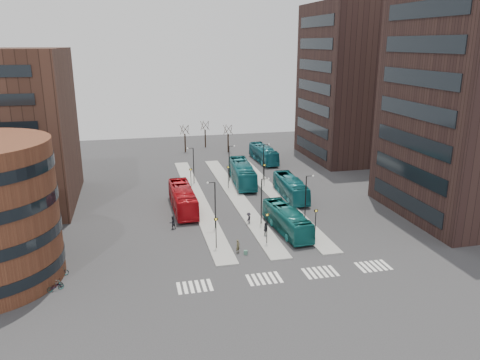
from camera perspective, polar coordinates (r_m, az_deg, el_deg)
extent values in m
plane|color=#29292B|center=(44.81, 5.68, -14.10)|extent=(160.00, 160.00, 0.00)
cube|color=gray|center=(70.72, -5.22, -2.31)|extent=(2.50, 45.00, 0.15)
cube|color=gray|center=(71.73, -0.47, -1.97)|extent=(2.50, 45.00, 0.15)
cube|color=gray|center=(73.21, 4.12, -1.63)|extent=(2.50, 45.00, 0.15)
cube|color=navy|center=(52.64, 0.69, -8.83)|extent=(0.48, 0.44, 0.49)
imported|color=#B30D15|center=(66.07, -7.00, -2.26)|extent=(2.99, 12.14, 3.37)
imported|color=#125E5B|center=(58.56, 5.72, -4.87)|extent=(3.34, 11.07, 3.04)
imported|color=#146168|center=(77.89, 0.26, 0.84)|extent=(4.06, 13.03, 3.57)
imported|color=#146167|center=(71.31, 6.19, -0.93)|extent=(3.00, 11.27, 3.12)
imported|color=#155D6B|center=(92.55, 2.88, 3.20)|extent=(3.13, 11.48, 3.17)
imported|color=brown|center=(52.86, -0.26, -8.08)|extent=(0.68, 0.65, 1.56)
imported|color=black|center=(59.86, -8.23, -5.17)|extent=(1.01, 0.91, 1.70)
imported|color=black|center=(57.15, 3.12, -6.05)|extent=(0.70, 1.12, 1.77)
imported|color=black|center=(60.77, 1.06, -4.71)|extent=(1.08, 1.18, 1.59)
imported|color=gray|center=(48.83, -21.59, -11.99)|extent=(1.65, 1.15, 0.82)
imported|color=gray|center=(49.44, -21.48, -11.58)|extent=(1.51, 0.97, 0.88)
imported|color=gray|center=(51.49, -21.14, -10.37)|extent=(1.76, 0.68, 0.91)
cube|color=silver|center=(46.47, -7.43, -12.96)|extent=(0.35, 2.40, 0.01)
cube|color=silver|center=(46.52, -6.68, -12.90)|extent=(0.35, 2.40, 0.01)
cube|color=silver|center=(46.57, -5.93, -12.83)|extent=(0.35, 2.40, 0.01)
cube|color=silver|center=(46.64, -5.18, -12.77)|extent=(0.35, 2.40, 0.01)
cube|color=silver|center=(46.71, -4.43, -12.70)|extent=(0.35, 2.40, 0.01)
cube|color=silver|center=(46.79, -3.69, -12.63)|extent=(0.35, 2.40, 0.01)
cube|color=silver|center=(47.50, 1.18, -12.12)|extent=(0.35, 2.40, 0.01)
cube|color=silver|center=(47.64, 1.90, -12.03)|extent=(0.35, 2.40, 0.01)
cube|color=silver|center=(47.78, 2.61, -11.95)|extent=(0.35, 2.40, 0.01)
cube|color=silver|center=(47.93, 3.31, -11.87)|extent=(0.35, 2.40, 0.01)
cube|color=silver|center=(48.09, 4.01, -11.78)|extent=(0.35, 2.40, 0.01)
cube|color=silver|center=(48.25, 4.71, -11.69)|extent=(0.35, 2.40, 0.01)
cube|color=silver|center=(49.17, 8.11, -11.24)|extent=(0.35, 2.40, 0.01)
cube|color=silver|center=(49.37, 8.77, -11.15)|extent=(0.35, 2.40, 0.01)
cube|color=silver|center=(49.58, 9.43, -11.06)|extent=(0.35, 2.40, 0.01)
cube|color=silver|center=(49.80, 10.08, -10.96)|extent=(0.35, 2.40, 0.01)
cube|color=silver|center=(50.02, 10.72, -10.87)|extent=(0.35, 2.40, 0.01)
cube|color=silver|center=(50.25, 11.36, -10.77)|extent=(0.35, 2.40, 0.01)
cube|color=silver|center=(51.49, 14.45, -10.29)|extent=(0.35, 2.40, 0.01)
cube|color=silver|center=(51.75, 15.05, -10.20)|extent=(0.35, 2.40, 0.01)
cube|color=silver|center=(52.02, 15.64, -10.10)|extent=(0.35, 2.40, 0.01)
cube|color=silver|center=(52.30, 16.23, -10.00)|extent=(0.35, 2.40, 0.01)
cube|color=silver|center=(52.58, 16.81, -9.91)|extent=(0.35, 2.40, 0.01)
cube|color=silver|center=(52.86, 17.38, -9.81)|extent=(0.35, 2.40, 0.01)
cube|color=black|center=(66.11, 19.47, -2.35)|extent=(0.12, 16.00, 2.00)
cube|color=black|center=(65.00, 19.80, 1.00)|extent=(0.12, 16.00, 2.00)
cube|color=black|center=(64.13, 20.15, 4.44)|extent=(0.12, 16.00, 2.00)
cube|color=black|center=(63.49, 20.50, 7.97)|extent=(0.12, 16.00, 2.00)
cube|color=black|center=(63.10, 20.87, 11.56)|extent=(0.12, 16.00, 2.00)
cube|color=black|center=(62.96, 21.25, 15.17)|extent=(0.12, 16.00, 2.00)
cube|color=black|center=(63.07, 21.64, 18.79)|extent=(0.12, 16.00, 2.00)
cube|color=#2F1D1A|center=(97.70, 14.55, 11.38)|extent=(20.00, 20.00, 30.00)
cube|color=black|center=(95.35, 8.63, 3.99)|extent=(0.12, 16.00, 2.00)
cube|color=black|center=(94.58, 8.73, 6.36)|extent=(0.12, 16.00, 2.00)
cube|color=black|center=(93.98, 8.84, 8.76)|extent=(0.12, 16.00, 2.00)
cube|color=black|center=(93.54, 8.95, 11.19)|extent=(0.12, 16.00, 2.00)
cube|color=black|center=(93.28, 9.06, 13.64)|extent=(0.12, 16.00, 2.00)
cube|color=black|center=(93.19, 9.17, 16.09)|extent=(0.12, 16.00, 2.00)
cube|color=black|center=(93.26, 9.29, 18.55)|extent=(0.12, 16.00, 2.00)
cylinder|color=black|center=(53.37, -2.93, -6.54)|extent=(0.10, 0.10, 3.50)
cube|color=black|center=(52.72, -2.96, -4.79)|extent=(0.45, 0.10, 0.30)
cube|color=yellow|center=(52.66, -2.95, -4.81)|extent=(0.20, 0.02, 0.20)
cylinder|color=black|center=(73.91, -6.00, -0.02)|extent=(0.10, 0.10, 3.50)
cube|color=black|center=(73.44, -6.04, 1.29)|extent=(0.45, 0.10, 0.30)
cube|color=yellow|center=(73.38, -6.04, 1.28)|extent=(0.20, 0.02, 0.20)
cylinder|color=black|center=(54.65, 3.30, -5.98)|extent=(0.10, 0.10, 3.50)
cube|color=black|center=(54.01, 3.33, -4.26)|extent=(0.45, 0.10, 0.30)
cube|color=yellow|center=(53.96, 3.35, -4.28)|extent=(0.20, 0.02, 0.20)
cylinder|color=black|center=(74.84, -1.44, 0.27)|extent=(0.10, 0.10, 3.50)
cube|color=black|center=(74.37, -1.45, 1.57)|extent=(0.45, 0.10, 0.30)
cube|color=yellow|center=(74.32, -1.44, 1.56)|extent=(0.20, 0.02, 0.20)
cylinder|color=black|center=(56.55, 9.17, -5.38)|extent=(0.10, 0.10, 3.50)
cube|color=black|center=(55.93, 9.25, -3.72)|extent=(0.45, 0.10, 0.30)
cube|color=yellow|center=(55.88, 9.27, -3.74)|extent=(0.20, 0.02, 0.20)
cylinder|color=black|center=(76.23, 2.98, 0.56)|extent=(0.10, 0.10, 3.50)
cube|color=black|center=(75.78, 3.00, 1.83)|extent=(0.45, 0.10, 0.30)
cube|color=yellow|center=(75.72, 3.01, 1.82)|extent=(0.20, 0.02, 0.20)
cylinder|color=black|center=(58.59, -3.04, -3.10)|extent=(0.14, 0.14, 6.00)
cylinder|color=black|center=(57.59, -3.53, -0.31)|extent=(0.90, 0.08, 0.08)
sphere|color=silver|center=(57.52, -3.97, -0.34)|extent=(0.24, 0.24, 0.24)
cylinder|color=black|center=(77.52, -5.68, 1.73)|extent=(0.14, 0.14, 6.00)
cylinder|color=black|center=(76.77, -6.07, 3.87)|extent=(0.90, 0.08, 0.08)
sphere|color=silver|center=(76.71, -6.41, 3.85)|extent=(0.24, 0.24, 0.24)
cylinder|color=black|center=(59.86, 2.62, -2.66)|extent=(0.14, 0.14, 6.00)
cylinder|color=black|center=(59.07, 3.08, 0.13)|extent=(0.90, 0.08, 0.08)
sphere|color=silver|center=(59.20, 3.50, 0.15)|extent=(0.24, 0.24, 0.24)
cylinder|color=black|center=(78.49, -1.33, 1.99)|extent=(0.14, 0.14, 6.00)
cylinder|color=black|center=(77.89, -1.02, 4.14)|extent=(0.90, 0.08, 0.08)
sphere|color=silver|center=(77.98, -0.70, 4.16)|extent=(0.24, 0.24, 0.24)
cylinder|color=black|center=(61.69, 8.00, -2.22)|extent=(0.14, 0.14, 6.00)
cylinder|color=black|center=(60.97, 8.50, 0.48)|extent=(0.90, 0.08, 0.08)
sphere|color=silver|center=(61.14, 8.90, 0.51)|extent=(0.24, 0.24, 0.24)
cylinder|color=black|center=(79.89, 2.89, 2.23)|extent=(0.14, 0.14, 6.00)
cylinder|color=black|center=(79.34, 3.23, 4.35)|extent=(0.90, 0.08, 0.08)
sphere|color=silver|center=(79.46, 3.54, 4.36)|extent=(0.24, 0.24, 0.24)
cylinder|color=black|center=(101.16, -6.70, 4.49)|extent=(0.30, 0.30, 4.00)
cylinder|color=black|center=(100.68, -6.36, 6.13)|extent=(0.10, 1.56, 1.95)
cylinder|color=black|center=(101.28, -6.68, 6.18)|extent=(1.48, 0.59, 1.97)
cylinder|color=black|center=(100.95, -7.11, 6.13)|extent=(0.90, 1.31, 1.99)
cylinder|color=black|center=(100.14, -7.05, 6.05)|extent=(0.89, 1.31, 1.99)
cylinder|color=black|center=(99.97, -6.59, 6.05)|extent=(1.48, 0.58, 1.97)
cylinder|color=black|center=(105.69, -4.26, 5.07)|extent=(0.30, 0.30, 4.00)
cylinder|color=black|center=(105.27, -3.91, 6.64)|extent=(0.10, 1.56, 1.95)
cylinder|color=black|center=(105.84, -4.23, 6.69)|extent=(1.48, 0.59, 1.97)
cylinder|color=black|center=(105.48, -4.63, 6.64)|extent=(0.90, 1.31, 1.99)
cylinder|color=black|center=(104.68, -4.56, 6.57)|extent=(0.89, 1.31, 1.99)
cylinder|color=black|center=(104.54, -4.12, 6.57)|extent=(1.48, 0.58, 1.97)
cylinder|color=black|center=(100.60, -1.46, 4.53)|extent=(0.30, 0.30, 4.00)
cylinder|color=black|center=(100.19, -1.08, 6.18)|extent=(0.10, 1.56, 1.95)
cylinder|color=black|center=(100.73, -1.43, 6.23)|extent=(1.48, 0.59, 1.97)
cylinder|color=black|center=(100.33, -1.84, 6.18)|extent=(0.90, 1.31, 1.99)
cylinder|color=black|center=(99.54, -1.74, 6.10)|extent=(0.89, 1.31, 1.99)
cylinder|color=black|center=(99.45, -1.27, 6.10)|extent=(1.48, 0.58, 1.97)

